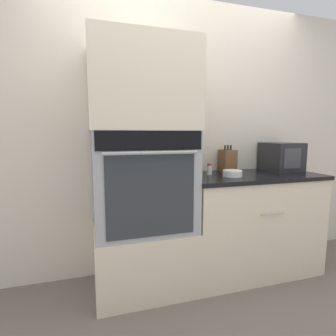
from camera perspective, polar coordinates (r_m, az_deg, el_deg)
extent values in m
plane|color=#6B6056|center=(2.31, 7.37, -26.42)|extent=(12.00, 12.00, 0.00)
cube|color=beige|center=(2.51, 1.95, 6.64)|extent=(8.00, 0.05, 2.50)
cube|color=beige|center=(2.32, -5.28, -18.79)|extent=(0.80, 0.60, 0.52)
cube|color=#9EA0A5|center=(2.12, -5.49, -2.71)|extent=(0.77, 0.59, 0.79)
cube|color=black|center=(1.79, -3.75, 6.00)|extent=(0.74, 0.01, 0.13)
cube|color=#3FBFF2|center=(1.79, -3.72, 6.00)|extent=(0.09, 0.00, 0.03)
cube|color=#282D33|center=(1.84, -3.64, -6.04)|extent=(0.63, 0.01, 0.59)
cylinder|color=#9EA0A5|center=(1.77, -3.50, 3.32)|extent=(0.66, 0.02, 0.02)
cube|color=beige|center=(2.11, -5.75, 17.11)|extent=(0.80, 0.60, 0.67)
cube|color=beige|center=(2.62, 17.30, -11.63)|extent=(1.22, 0.60, 0.89)
cube|color=black|center=(2.51, 17.70, -1.64)|extent=(1.24, 0.63, 0.03)
cylinder|color=#B7B7BC|center=(2.33, 21.82, -9.26)|extent=(0.22, 0.01, 0.01)
cube|color=#232326|center=(2.83, 23.37, 2.27)|extent=(0.30, 0.35, 0.28)
cube|color=#3D3D3F|center=(2.69, 25.47, 1.91)|extent=(0.19, 0.01, 0.19)
cube|color=brown|center=(2.59, 12.82, 1.54)|extent=(0.13, 0.16, 0.21)
cylinder|color=black|center=(2.57, 12.29, 4.36)|extent=(0.02, 0.02, 0.04)
cylinder|color=black|center=(2.58, 12.90, 4.36)|extent=(0.02, 0.02, 0.04)
cylinder|color=black|center=(2.60, 13.50, 4.36)|extent=(0.02, 0.02, 0.04)
cylinder|color=white|center=(2.32, 13.85, -1.14)|extent=(0.16, 0.16, 0.05)
cylinder|color=#427047|center=(2.17, 7.10, -1.05)|extent=(0.04, 0.04, 0.09)
cylinder|color=red|center=(2.16, 7.12, 0.50)|extent=(0.03, 0.03, 0.03)
cylinder|color=silver|center=(2.37, 9.00, -0.48)|extent=(0.04, 0.04, 0.08)
cylinder|color=red|center=(2.36, 9.03, 0.77)|extent=(0.04, 0.04, 0.02)
cylinder|color=brown|center=(2.44, 4.86, -0.17)|extent=(0.05, 0.05, 0.08)
cylinder|color=gold|center=(2.44, 4.87, 1.06)|extent=(0.05, 0.05, 0.02)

